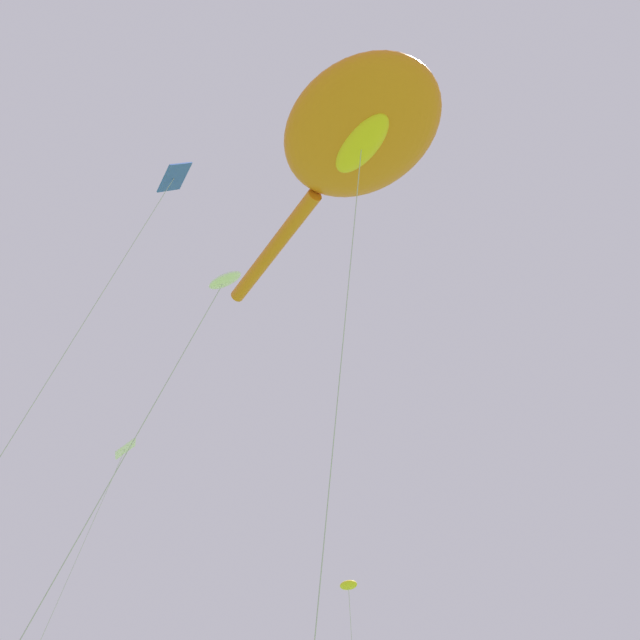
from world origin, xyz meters
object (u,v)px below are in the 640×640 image
object	(u,v)px
small_kite_bird_shape	(160,201)
small_kite_box_yellow	(221,287)
big_show_kite	(356,137)
small_kite_tiny_distant	(349,589)
small_kite_streamer_purple	(118,466)

from	to	relation	value
small_kite_bird_shape	small_kite_box_yellow	xyz separation A→B (m)	(0.27, -2.63, -4.25)
big_show_kite	small_kite_tiny_distant	bearing A→B (deg)	150.49
small_kite_box_yellow	small_kite_streamer_purple	xyz separation A→B (m)	(5.90, 12.23, 1.86)
big_show_kite	small_kite_bird_shape	distance (m)	6.36
small_kite_streamer_purple	small_kite_tiny_distant	bearing A→B (deg)	178.10
big_show_kite	small_kite_bird_shape	xyz separation A→B (m)	(-3.94, 3.67, -3.39)
small_kite_tiny_distant	small_kite_bird_shape	bearing A→B (deg)	132.86
small_kite_bird_shape	small_kite_streamer_purple	distance (m)	11.66
big_show_kite	small_kite_streamer_purple	bearing A→B (deg)	-170.70
small_kite_bird_shape	small_kite_tiny_distant	size ratio (longest dim) A/B	1.82
small_kite_streamer_purple	small_kite_bird_shape	bearing A→B (deg)	99.40
small_kite_tiny_distant	small_kite_streamer_purple	size ratio (longest dim) A/B	0.65
small_kite_bird_shape	small_kite_streamer_purple	size ratio (longest dim) A/B	1.18
small_kite_bird_shape	small_kite_box_yellow	distance (m)	5.00
small_kite_box_yellow	small_kite_streamer_purple	distance (m)	13.71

